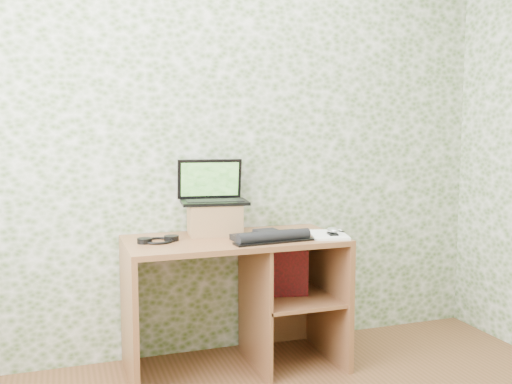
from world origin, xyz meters
name	(u,v)px	position (x,y,z in m)	size (l,w,h in m)	color
wall_back	(219,138)	(0.00, 1.75, 1.30)	(3.50, 3.50, 0.00)	silver
desk	(246,282)	(0.08, 1.47, 0.48)	(1.20, 0.60, 0.75)	brown
riser	(214,219)	(-0.07, 1.58, 0.84)	(0.30, 0.25, 0.18)	#936142
laptop	(212,193)	(-0.07, 1.63, 0.99)	(0.40, 0.31, 0.25)	black
keyboard	(270,236)	(0.17, 1.31, 0.77)	(0.46, 0.27, 0.06)	black
headphones	(158,240)	(-0.42, 1.46, 0.76)	(0.23, 0.19, 0.03)	black
notepad	(328,235)	(0.52, 1.32, 0.76)	(0.20, 0.28, 0.01)	white
mouse	(333,232)	(0.53, 1.29, 0.78)	(0.06, 0.09, 0.03)	#B5B5B7
pen	(336,230)	(0.60, 1.38, 0.77)	(0.01, 0.01, 0.13)	black
red_box	(288,273)	(0.33, 1.44, 0.52)	(0.22, 0.07, 0.27)	maroon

